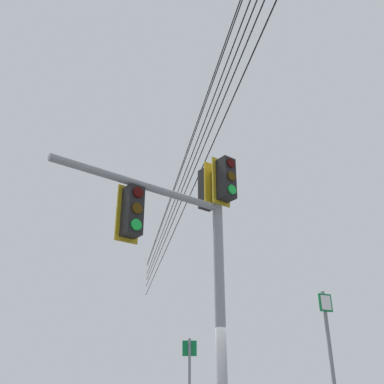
# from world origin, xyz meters

# --- Properties ---
(signal_mast_assembly) EXTENTS (3.58, 1.95, 5.92)m
(signal_mast_assembly) POSITION_xyz_m (0.13, -0.05, 4.20)
(signal_mast_assembly) COLOR gray
(signal_mast_assembly) RESTS_ON ground
(route_sign_primary) EXTENTS (0.38, 0.13, 2.71)m
(route_sign_primary) POSITION_xyz_m (1.01, 4.13, 1.68)
(route_sign_primary) COLOR slate
(route_sign_primary) RESTS_ON ground
(route_sign_secondary) EXTENTS (0.28, 0.11, 3.13)m
(route_sign_secondary) POSITION_xyz_m (2.46, -0.40, 1.80)
(route_sign_secondary) COLOR slate
(route_sign_secondary) RESTS_ON ground
(overhead_wire_span) EXTENTS (1.47, 28.82, 2.53)m
(overhead_wire_span) POSITION_xyz_m (0.69, 1.47, 7.48)
(overhead_wire_span) COLOR black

